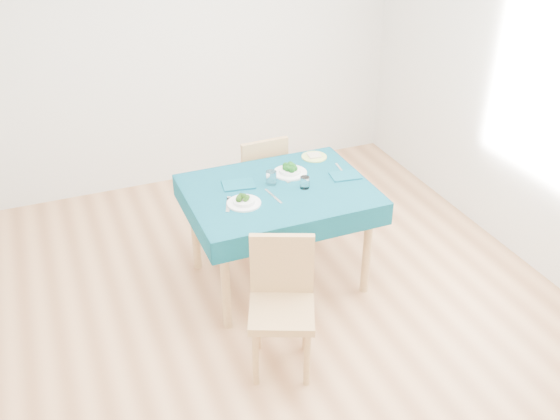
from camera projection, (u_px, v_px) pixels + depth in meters
name	position (u px, v px, depth m)	size (l,w,h in m)	color
room_shell	(280.00, 135.00, 3.56)	(4.02, 4.52, 2.73)	#AA7247
table	(279.00, 235.00, 4.43)	(1.24, 0.94, 0.76)	#074355
chair_near	(282.00, 305.00, 3.62)	(0.38, 0.42, 0.95)	tan
chair_far	(257.00, 176.00, 5.02)	(0.38, 0.41, 0.95)	tan
bowl_near	(244.00, 199.00, 4.04)	(0.22, 0.22, 0.07)	white
bowl_far	(290.00, 169.00, 4.41)	(0.24, 0.24, 0.07)	white
fork_near	(228.00, 205.00, 4.05)	(0.02, 0.18, 0.00)	silver
knife_near	(273.00, 196.00, 4.15)	(0.02, 0.22, 0.00)	silver
fork_far	(282.00, 177.00, 4.38)	(0.02, 0.19, 0.00)	silver
knife_far	(341.00, 169.00, 4.48)	(0.02, 0.21, 0.00)	silver
napkin_near	(238.00, 185.00, 4.27)	(0.22, 0.15, 0.01)	#0B4B5E
napkin_far	(345.00, 176.00, 4.39)	(0.20, 0.14, 0.01)	#0B4B5E
tumbler_center	(271.00, 178.00, 4.28)	(0.07, 0.07, 0.09)	white
tumbler_side	(305.00, 183.00, 4.23)	(0.06, 0.06, 0.08)	white
side_plate	(314.00, 157.00, 4.66)	(0.19, 0.19, 0.01)	#C1DB6B
bread_slice	(314.00, 155.00, 4.65)	(0.09, 0.09, 0.01)	beige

